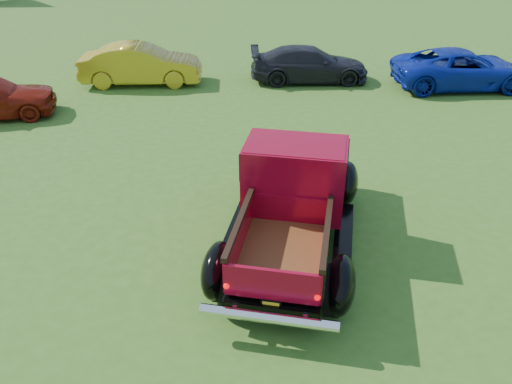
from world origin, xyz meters
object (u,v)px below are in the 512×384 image
(pickup_truck, at_px, (294,192))
(show_car_yellow, at_px, (141,64))
(show_car_blue, at_px, (462,69))
(show_car_grey, at_px, (309,64))

(pickup_truck, bearing_deg, show_car_yellow, 127.64)
(show_car_yellow, relative_size, show_car_blue, 0.89)
(pickup_truck, relative_size, show_car_blue, 1.16)
(show_car_yellow, height_order, show_car_blue, show_car_yellow)
(show_car_grey, bearing_deg, pickup_truck, 171.17)
(pickup_truck, relative_size, show_car_grey, 1.30)
(show_car_grey, bearing_deg, show_car_yellow, 91.28)
(pickup_truck, bearing_deg, show_car_grey, 93.65)
(show_car_yellow, distance_m, show_car_blue, 10.75)
(pickup_truck, distance_m, show_car_grey, 9.40)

